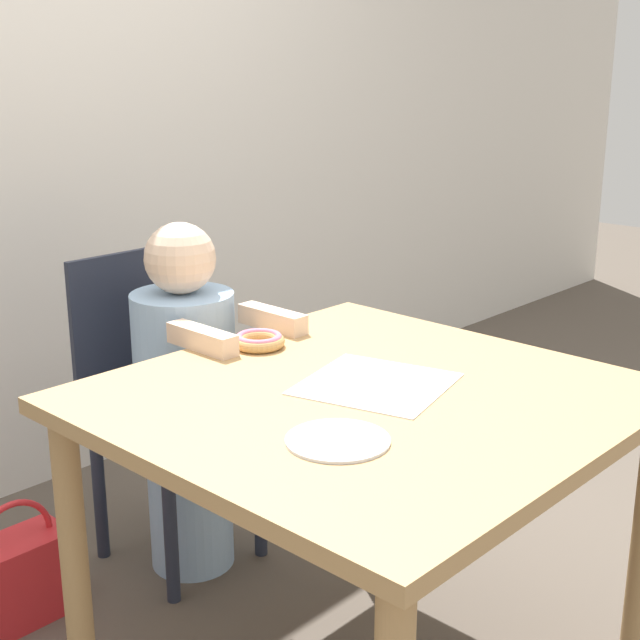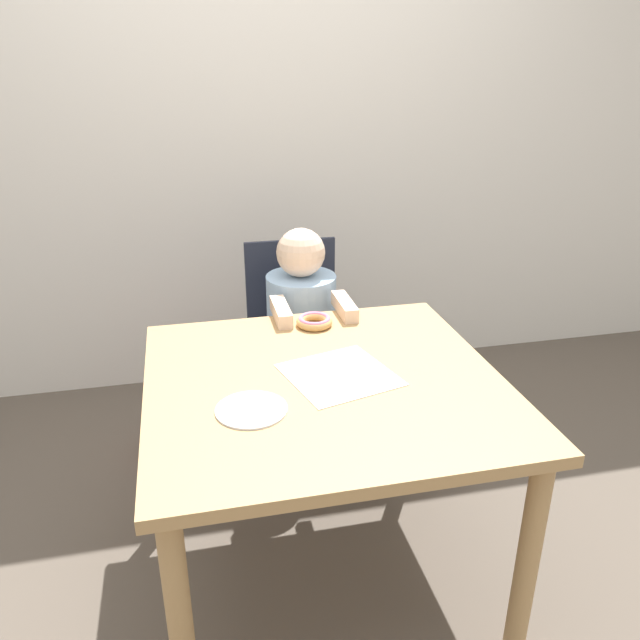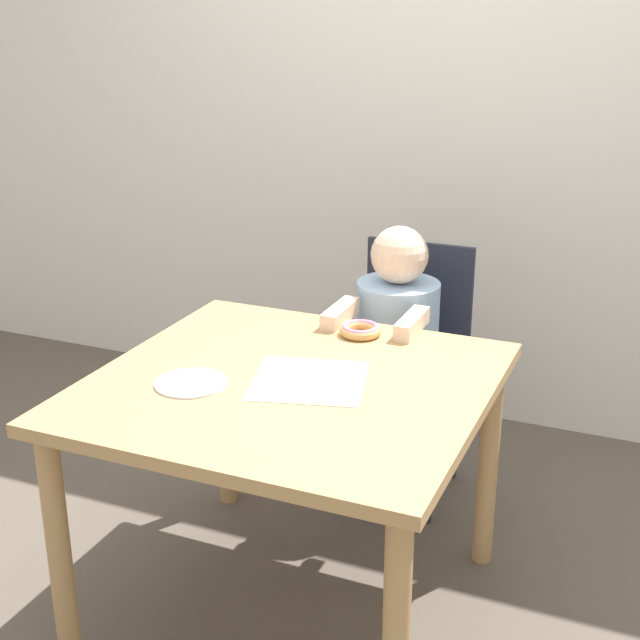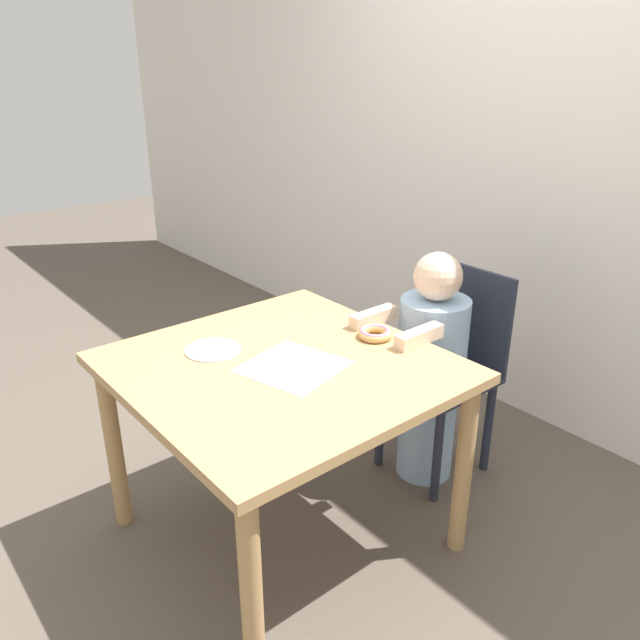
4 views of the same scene
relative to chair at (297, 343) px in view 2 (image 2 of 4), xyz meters
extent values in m
plane|color=brown|center=(-0.07, -0.79, -0.45)|extent=(12.00, 12.00, 0.00)
cube|color=silver|center=(-0.07, 0.67, 0.80)|extent=(8.00, 0.05, 2.50)
cube|color=tan|center=(-0.07, -0.79, 0.24)|extent=(1.01, 0.99, 0.03)
cylinder|color=tan|center=(-0.51, -1.23, -0.11)|extent=(0.06, 0.06, 0.67)
cylinder|color=tan|center=(0.38, -1.23, -0.11)|extent=(0.06, 0.06, 0.67)
cylinder|color=tan|center=(-0.51, -0.36, -0.11)|extent=(0.06, 0.06, 0.67)
cylinder|color=tan|center=(0.38, -0.36, -0.11)|extent=(0.06, 0.06, 0.67)
cube|color=#232838|center=(0.00, -0.06, -0.02)|extent=(0.38, 0.39, 0.03)
cube|color=#232838|center=(0.00, 0.13, 0.20)|extent=(0.38, 0.02, 0.42)
cylinder|color=#232838|center=(-0.16, -0.22, -0.24)|extent=(0.04, 0.04, 0.42)
cylinder|color=#232838|center=(0.16, -0.22, -0.24)|extent=(0.04, 0.04, 0.42)
cylinder|color=#232838|center=(-0.16, 0.10, -0.24)|extent=(0.04, 0.04, 0.42)
cylinder|color=#232838|center=(0.16, 0.10, -0.24)|extent=(0.04, 0.04, 0.42)
cylinder|color=#99BCE0|center=(0.00, -0.11, -0.23)|extent=(0.23, 0.23, 0.44)
cylinder|color=#99BCE0|center=(0.00, -0.11, 0.17)|extent=(0.27, 0.27, 0.34)
sphere|color=beige|center=(0.00, -0.11, 0.43)|extent=(0.19, 0.19, 0.19)
cube|color=beige|center=(-0.12, -0.33, 0.28)|extent=(0.05, 0.21, 0.05)
cube|color=beige|center=(0.12, -0.33, 0.28)|extent=(0.05, 0.21, 0.05)
torus|color=tan|center=(-0.02, -0.42, 0.27)|extent=(0.12, 0.12, 0.03)
torus|color=pink|center=(-0.02, -0.42, 0.29)|extent=(0.11, 0.11, 0.02)
cube|color=white|center=(-0.02, -0.78, 0.26)|extent=(0.35, 0.35, 0.00)
cube|color=red|center=(-0.47, 0.00, -0.34)|extent=(0.26, 0.14, 0.22)
torus|color=red|center=(-0.47, 0.00, -0.23)|extent=(0.21, 0.02, 0.21)
cylinder|color=silver|center=(-0.29, -0.92, 0.26)|extent=(0.19, 0.19, 0.01)
camera|label=1|loc=(-1.38, -1.90, 0.91)|focal=50.00mm
camera|label=2|loc=(-0.43, -2.33, 1.12)|focal=35.00mm
camera|label=3|loc=(0.84, -2.72, 1.20)|focal=50.00mm
camera|label=4|loc=(1.42, -1.86, 1.19)|focal=35.00mm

